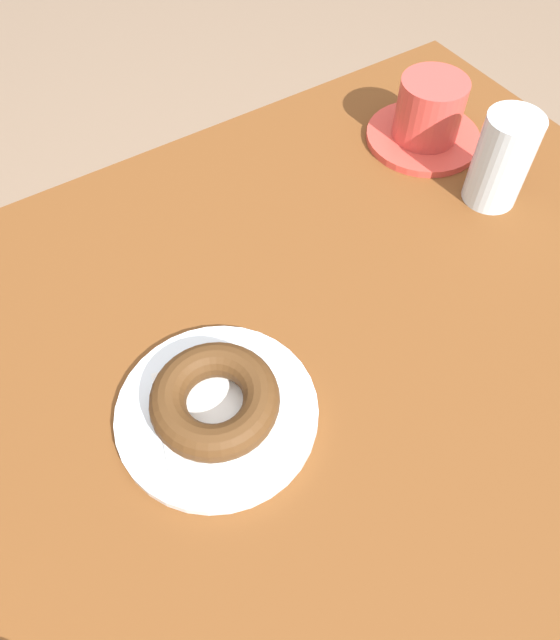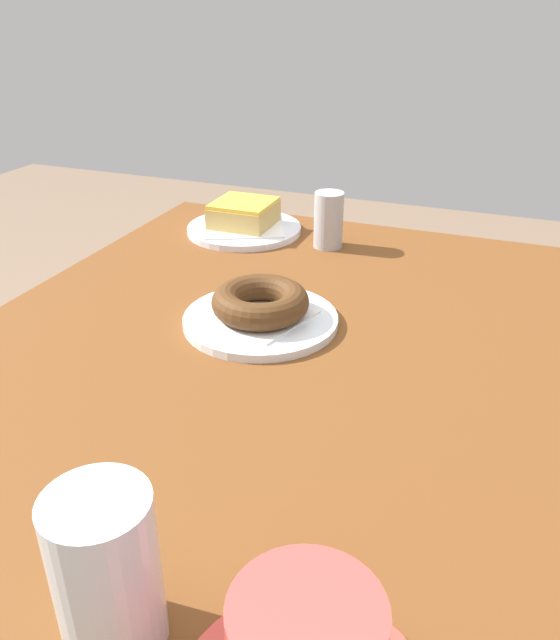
{
  "view_description": "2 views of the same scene",
  "coord_description": "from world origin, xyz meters",
  "px_view_note": "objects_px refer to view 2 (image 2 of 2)",
  "views": [
    {
      "loc": [
        -0.19,
        -0.28,
        1.24
      ],
      "look_at": [
        -0.01,
        0.01,
        0.76
      ],
      "focal_mm": 33.31,
      "sensor_mm": 36.0,
      "label": 1
    },
    {
      "loc": [
        0.55,
        0.25,
        1.09
      ],
      "look_at": [
        -0.08,
        0.01,
        0.74
      ],
      "focal_mm": 35.75,
      "sensor_mm": 36.0,
      "label": 2
    }
  ],
  "objects_px": {
    "water_glass": "(107,573)",
    "plate_glazed_square": "(244,229)",
    "plate_chocolate_ring": "(261,320)",
    "donut_glazed_square": "(244,213)",
    "sugar_jar": "(329,220)",
    "donut_chocolate_ring": "(260,301)"
  },
  "relations": [
    {
      "from": "water_glass",
      "to": "plate_glazed_square",
      "type": "bearing_deg",
      "value": -162.03
    },
    {
      "from": "plate_chocolate_ring",
      "to": "donut_glazed_square",
      "type": "bearing_deg",
      "value": -152.48
    },
    {
      "from": "donut_glazed_square",
      "to": "sugar_jar",
      "type": "bearing_deg",
      "value": 85.02
    },
    {
      "from": "sugar_jar",
      "to": "plate_glazed_square",
      "type": "bearing_deg",
      "value": -94.98
    },
    {
      "from": "plate_chocolate_ring",
      "to": "water_glass",
      "type": "distance_m",
      "value": 0.45
    },
    {
      "from": "plate_glazed_square",
      "to": "donut_glazed_square",
      "type": "bearing_deg",
      "value": 180.0
    },
    {
      "from": "donut_glazed_square",
      "to": "plate_chocolate_ring",
      "type": "distance_m",
      "value": 0.34
    },
    {
      "from": "donut_chocolate_ring",
      "to": "sugar_jar",
      "type": "height_order",
      "value": "sugar_jar"
    },
    {
      "from": "plate_glazed_square",
      "to": "water_glass",
      "type": "xyz_separation_m",
      "value": [
        0.74,
        0.24,
        0.05
      ]
    },
    {
      "from": "donut_glazed_square",
      "to": "plate_chocolate_ring",
      "type": "bearing_deg",
      "value": 27.52
    },
    {
      "from": "plate_glazed_square",
      "to": "water_glass",
      "type": "distance_m",
      "value": 0.78
    },
    {
      "from": "plate_glazed_square",
      "to": "donut_glazed_square",
      "type": "height_order",
      "value": "donut_glazed_square"
    },
    {
      "from": "plate_chocolate_ring",
      "to": "donut_chocolate_ring",
      "type": "height_order",
      "value": "donut_chocolate_ring"
    },
    {
      "from": "donut_glazed_square",
      "to": "donut_chocolate_ring",
      "type": "height_order",
      "value": "donut_glazed_square"
    },
    {
      "from": "sugar_jar",
      "to": "water_glass",
      "type": "bearing_deg",
      "value": 6.63
    },
    {
      "from": "plate_glazed_square",
      "to": "donut_chocolate_ring",
      "type": "relative_size",
      "value": 1.62
    },
    {
      "from": "plate_glazed_square",
      "to": "plate_chocolate_ring",
      "type": "relative_size",
      "value": 1.01
    },
    {
      "from": "donut_glazed_square",
      "to": "donut_chocolate_ring",
      "type": "relative_size",
      "value": 0.81
    },
    {
      "from": "donut_chocolate_ring",
      "to": "sugar_jar",
      "type": "xyz_separation_m",
      "value": [
        -0.29,
        -0.0,
        0.01
      ]
    },
    {
      "from": "donut_glazed_square",
      "to": "plate_chocolate_ring",
      "type": "relative_size",
      "value": 0.51
    },
    {
      "from": "plate_chocolate_ring",
      "to": "sugar_jar",
      "type": "bearing_deg",
      "value": -179.45
    },
    {
      "from": "plate_glazed_square",
      "to": "donut_chocolate_ring",
      "type": "xyz_separation_m",
      "value": [
        0.3,
        0.16,
        0.03
      ]
    }
  ]
}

